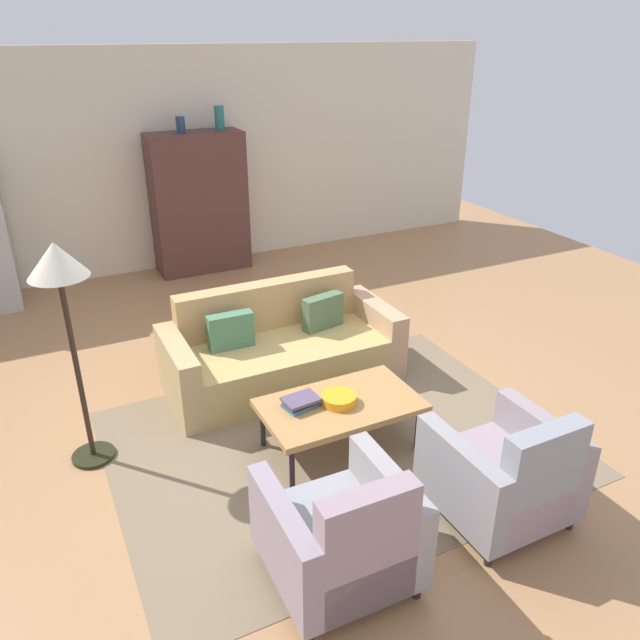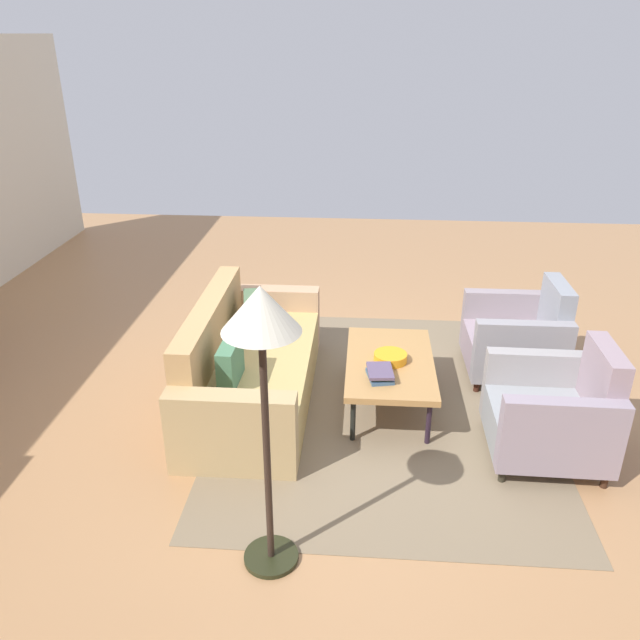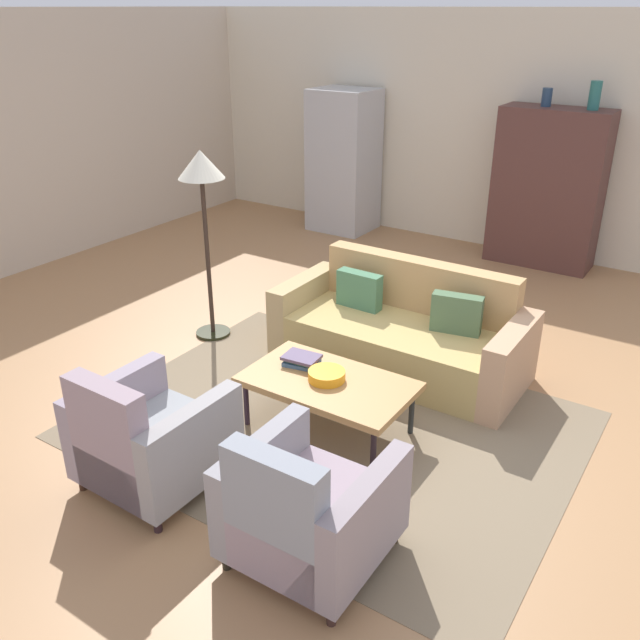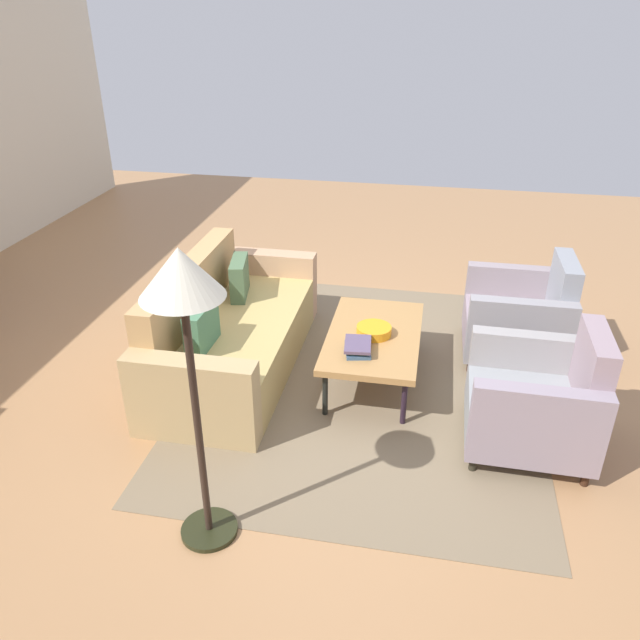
% 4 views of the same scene
% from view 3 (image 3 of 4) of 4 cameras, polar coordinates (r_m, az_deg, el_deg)
% --- Properties ---
extents(ground_plane, '(11.44, 11.44, 0.00)m').
position_cam_3_polar(ground_plane, '(5.33, 3.21, -6.80)').
color(ground_plane, '#AC7C51').
extents(wall_back, '(9.53, 0.12, 2.80)m').
position_cam_3_polar(wall_back, '(8.59, 18.36, 14.43)').
color(wall_back, beige).
rests_on(wall_back, ground).
extents(area_rug, '(3.40, 2.60, 0.01)m').
position_cam_3_polar(area_rug, '(5.03, 0.99, -8.86)').
color(area_rug, '#7E6C53').
rests_on(area_rug, ground).
extents(couch, '(2.10, 0.90, 0.86)m').
position_cam_3_polar(couch, '(5.75, 7.08, -1.13)').
color(couch, tan).
rests_on(couch, ground).
extents(coffee_table, '(1.20, 0.70, 0.41)m').
position_cam_3_polar(coffee_table, '(4.80, 0.70, -5.49)').
color(coffee_table, black).
rests_on(coffee_table, ground).
extents(armchair_left, '(0.81, 0.81, 0.88)m').
position_cam_3_polar(armchair_left, '(4.41, -14.46, -9.92)').
color(armchair_left, '#2C291E').
rests_on(armchair_left, ground).
extents(armchair_right, '(0.80, 0.80, 0.88)m').
position_cam_3_polar(armchair_right, '(3.75, -1.27, -16.07)').
color(armchair_right, '#3A1B12').
rests_on(armchair_right, ground).
extents(fruit_bowl, '(0.27, 0.27, 0.07)m').
position_cam_3_polar(fruit_bowl, '(4.77, 0.60, -4.72)').
color(fruit_bowl, orange).
rests_on(fruit_bowl, coffee_table).
extents(book_stack, '(0.28, 0.22, 0.07)m').
position_cam_3_polar(book_stack, '(4.96, -1.57, -3.41)').
color(book_stack, '#3D5F86').
rests_on(book_stack, coffee_table).
extents(cabinet, '(1.20, 0.51, 1.80)m').
position_cam_3_polar(cabinet, '(8.31, 18.72, 10.49)').
color(cabinet, '#52312D').
rests_on(cabinet, ground).
extents(vase_tall, '(0.11, 0.11, 0.20)m').
position_cam_3_polar(vase_tall, '(8.17, 18.67, 17.45)').
color(vase_tall, navy).
rests_on(vase_tall, cabinet).
extents(vase_round, '(0.12, 0.12, 0.30)m').
position_cam_3_polar(vase_round, '(8.04, 22.27, 17.20)').
color(vase_round, '#286963').
rests_on(vase_round, cabinet).
extents(refrigerator, '(0.80, 0.73, 1.85)m').
position_cam_3_polar(refrigerator, '(9.23, 2.02, 13.30)').
color(refrigerator, '#B7BABF').
rests_on(refrigerator, ground).
extents(floor_lamp, '(0.40, 0.40, 1.72)m').
position_cam_3_polar(floor_lamp, '(5.94, -9.97, 11.41)').
color(floor_lamp, black).
rests_on(floor_lamp, ground).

